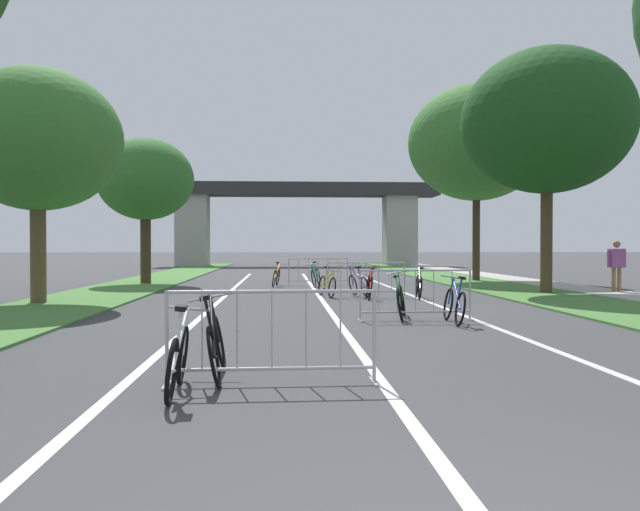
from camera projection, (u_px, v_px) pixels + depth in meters
name	position (u px, v px, depth m)	size (l,w,h in m)	color
grass_verge_left	(139.00, 284.00, 25.42)	(3.04, 56.74, 0.05)	#477A38
grass_verge_right	(477.00, 283.00, 26.20)	(3.04, 56.74, 0.05)	#477A38
sidewalk_path_right	(535.00, 283.00, 26.33)	(1.75, 56.74, 0.08)	#ADA89E
lane_stripe_center	(321.00, 298.00, 19.02)	(0.14, 32.82, 0.01)	silver
lane_stripe_right_lane	(417.00, 297.00, 19.18)	(0.14, 32.82, 0.01)	silver
lane_stripe_left_lane	(222.00, 298.00, 18.85)	(0.14, 32.82, 0.01)	silver
overpass_bridge	(297.00, 210.00, 49.38)	(21.43, 3.11, 6.27)	#2D2D30
tree_left_oak_mid	(37.00, 140.00, 16.93)	(4.36, 4.36, 6.16)	brown
tree_left_maple_mid	(145.00, 180.00, 25.84)	(3.83, 3.83, 5.81)	#3D2D1E
tree_right_oak_near	(547.00, 122.00, 20.52)	(5.38, 5.38, 7.76)	#4C3823
tree_right_pine_far	(477.00, 143.00, 27.81)	(5.84, 5.84, 8.43)	#3D2D1E
crowd_barrier_nearest	(272.00, 338.00, 7.14)	(2.35, 0.50, 1.05)	#ADADB2
crowd_barrier_second	(415.00, 295.00, 13.26)	(2.34, 0.48, 1.05)	#ADADB2
crowd_barrier_third	(366.00, 280.00, 19.21)	(2.35, 0.52, 1.05)	#ADADB2
crowd_barrier_fourth	(318.00, 272.00, 25.11)	(2.36, 0.55, 1.05)	#ADADB2
bicycle_orange_0	(276.00, 277.00, 24.50)	(0.56, 1.67, 0.93)	black
bicycle_red_1	(369.00, 286.00, 18.65)	(0.47, 1.75, 1.01)	black
bicycle_silver_2	(419.00, 286.00, 18.93)	(0.49, 1.74, 0.92)	black
bicycle_white_3	(178.00, 359.00, 6.69)	(0.44, 1.62, 0.95)	black
bicycle_purple_4	(359.00, 284.00, 19.59)	(0.74, 1.64, 0.97)	black
bicycle_green_5	(401.00, 301.00, 13.65)	(0.54, 1.67, 1.00)	black
bicycle_black_6	(216.00, 345.00, 7.47)	(0.55, 1.75, 0.99)	black
bicycle_yellow_7	(327.00, 285.00, 19.53)	(0.69, 1.60, 0.91)	black
bicycle_teal_8	(316.00, 276.00, 24.56)	(0.68, 1.65, 0.94)	black
bicycle_blue_9	(454.00, 304.00, 12.80)	(0.53, 1.75, 0.95)	black
pedestrian_strolling	(617.00, 262.00, 20.58)	(0.61, 0.29, 1.70)	olive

